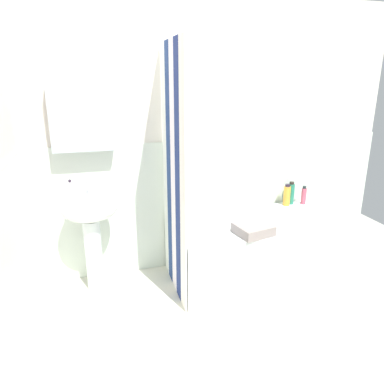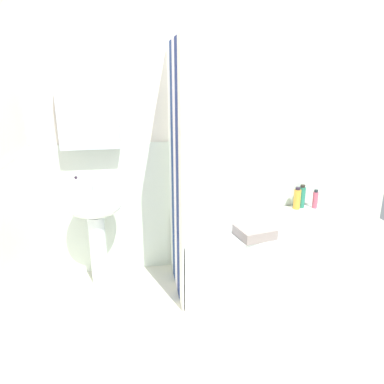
# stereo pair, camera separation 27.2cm
# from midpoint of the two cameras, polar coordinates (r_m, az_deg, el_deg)

# --- Properties ---
(ground_plane) EXTENTS (4.80, 5.60, 0.04)m
(ground_plane) POSITION_cam_midpoint_polar(r_m,az_deg,el_deg) (2.69, 12.63, -23.61)
(ground_plane) COLOR silver
(wall_back_tiled) EXTENTS (3.60, 0.18, 2.40)m
(wall_back_tiled) POSITION_cam_midpoint_polar(r_m,az_deg,el_deg) (3.26, 4.54, 7.09)
(wall_back_tiled) COLOR silver
(wall_back_tiled) RESTS_ON ground_plane
(sink) EXTENTS (0.44, 0.34, 0.82)m
(sink) POSITION_cam_midpoint_polar(r_m,az_deg,el_deg) (3.09, -12.61, -4.25)
(sink) COLOR white
(sink) RESTS_ON ground_plane
(faucet) EXTENTS (0.03, 0.12, 0.12)m
(faucet) POSITION_cam_midpoint_polar(r_m,az_deg,el_deg) (3.07, -12.90, 1.17)
(faucet) COLOR silver
(faucet) RESTS_ON sink
(soap_dispenser) EXTENTS (0.06, 0.06, 0.15)m
(soap_dispenser) POSITION_cam_midpoint_polar(r_m,az_deg,el_deg) (3.04, -15.39, 0.86)
(soap_dispenser) COLOR white
(soap_dispenser) RESTS_ON sink
(bathtub) EXTENTS (1.46, 0.74, 0.54)m
(bathtub) POSITION_cam_midpoint_polar(r_m,az_deg,el_deg) (3.29, 13.12, -9.20)
(bathtub) COLOR white
(bathtub) RESTS_ON ground_plane
(shower_curtain) EXTENTS (0.01, 0.74, 2.00)m
(shower_curtain) POSITION_cam_midpoint_polar(r_m,az_deg,el_deg) (2.83, 0.10, 2.63)
(shower_curtain) COLOR white
(shower_curtain) RESTS_ON ground_plane
(lotion_bottle) EXTENTS (0.05, 0.05, 0.18)m
(lotion_bottle) POSITION_cam_midpoint_polar(r_m,az_deg,el_deg) (3.66, 20.98, -1.15)
(lotion_bottle) COLOR #CB4D64
(lotion_bottle) RESTS_ON bathtub
(shampoo_bottle) EXTENTS (0.06, 0.06, 0.23)m
(shampoo_bottle) POSITION_cam_midpoint_polar(r_m,az_deg,el_deg) (3.63, 19.07, -0.75)
(shampoo_bottle) COLOR #23785D
(shampoo_bottle) RESTS_ON bathtub
(body_wash_bottle) EXTENTS (0.06, 0.06, 0.21)m
(body_wash_bottle) POSITION_cam_midpoint_polar(r_m,az_deg,el_deg) (3.58, 18.42, -1.05)
(body_wash_bottle) COLOR gold
(body_wash_bottle) RESTS_ON bathtub
(towel_folded) EXTENTS (0.31, 0.29, 0.08)m
(towel_folded) POSITION_cam_midpoint_polar(r_m,az_deg,el_deg) (2.90, 12.56, -6.24)
(towel_folded) COLOR gray
(towel_folded) RESTS_ON bathtub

